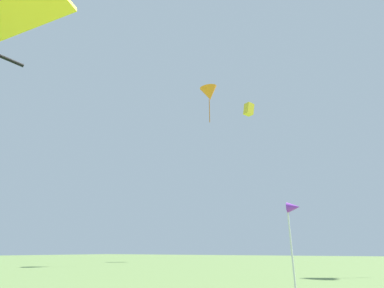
{
  "coord_description": "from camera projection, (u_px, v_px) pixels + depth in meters",
  "views": [
    {
      "loc": [
        2.08,
        -0.36,
        0.9
      ],
      "look_at": [
        0.04,
        3.0,
        2.27
      ],
      "focal_mm": 28.59,
      "sensor_mm": 36.0,
      "label": 1
    }
  ],
  "objects": [
    {
      "name": "marker_flag",
      "position": [
        293.0,
        213.0,
        6.94
      ],
      "size": [
        0.3,
        0.24,
        1.95
      ],
      "color": "silver",
      "rests_on": "ground"
    },
    {
      "name": "distant_kite_yellow_mid_right",
      "position": [
        249.0,
        109.0,
        31.92
      ],
      "size": [
        1.19,
        1.11,
        1.37
      ],
      "color": "yellow"
    },
    {
      "name": "distant_kite_orange_far_center",
      "position": [
        209.0,
        94.0,
        23.75
      ],
      "size": [
        1.92,
        2.04,
        3.14
      ],
      "color": "orange"
    }
  ]
}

